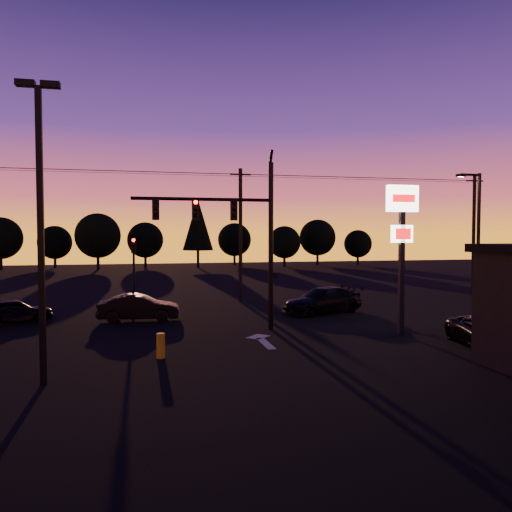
{
  "coord_description": "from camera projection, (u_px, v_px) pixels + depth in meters",
  "views": [
    {
      "loc": [
        -4.55,
        -19.09,
        4.6
      ],
      "look_at": [
        1.0,
        5.0,
        3.5
      ],
      "focal_mm": 35.0,
      "sensor_mm": 36.0,
      "label": 1
    }
  ],
  "objects": [
    {
      "name": "car_left",
      "position": [
        14.0,
        311.0,
        25.62
      ],
      "size": [
        4.01,
        2.75,
        1.27
      ],
      "primitive_type": "imported",
      "rotation": [
        0.0,
        0.0,
        1.94
      ],
      "color": "black",
      "rests_on": "ground"
    },
    {
      "name": "utility_pole_1",
      "position": [
        241.0,
        234.0,
        33.68
      ],
      "size": [
        1.4,
        0.26,
        9.0
      ],
      "color": "black",
      "rests_on": "ground"
    },
    {
      "name": "tree_3",
      "position": [
        145.0,
        240.0,
        69.37
      ],
      "size": [
        4.95,
        4.95,
        6.22
      ],
      "color": "black",
      "rests_on": "ground"
    },
    {
      "name": "tree_7",
      "position": [
        318.0,
        238.0,
        73.99
      ],
      "size": [
        5.36,
        5.36,
        6.74
      ],
      "color": "black",
      "rests_on": "ground"
    },
    {
      "name": "tree_1",
      "position": [
        55.0,
        243.0,
        67.66
      ],
      "size": [
        4.54,
        4.54,
        5.71
      ],
      "color": "black",
      "rests_on": "ground"
    },
    {
      "name": "utility_pole_2",
      "position": [
        474.0,
        234.0,
        37.72
      ],
      "size": [
        1.4,
        0.26,
        9.0
      ],
      "color": "black",
      "rests_on": "ground"
    },
    {
      "name": "ground",
      "position": [
        260.0,
        350.0,
        19.81
      ],
      "size": [
        120.0,
        120.0,
        0.0
      ],
      "primitive_type": "plane",
      "color": "black",
      "rests_on": "ground"
    },
    {
      "name": "lane_arrow",
      "position": [
        262.0,
        340.0,
        21.54
      ],
      "size": [
        1.2,
        3.1,
        0.01
      ],
      "color": "beige",
      "rests_on": "ground"
    },
    {
      "name": "tree_8",
      "position": [
        358.0,
        244.0,
        74.4
      ],
      "size": [
        4.12,
        4.12,
        5.19
      ],
      "color": "black",
      "rests_on": "ground"
    },
    {
      "name": "parking_lot_light",
      "position": [
        40.0,
        211.0,
        14.97
      ],
      "size": [
        1.25,
        0.3,
        9.14
      ],
      "color": "black",
      "rests_on": "ground"
    },
    {
      "name": "car_right",
      "position": [
        323.0,
        300.0,
        28.99
      ],
      "size": [
        5.49,
        3.77,
        1.48
      ],
      "primitive_type": "imported",
      "rotation": [
        0.0,
        0.0,
        -1.2
      ],
      "color": "black",
      "rests_on": "ground"
    },
    {
      "name": "secondary_signal",
      "position": [
        134.0,
        263.0,
        29.74
      ],
      "size": [
        0.3,
        0.31,
        4.35
      ],
      "color": "black",
      "rests_on": "ground"
    },
    {
      "name": "bollard",
      "position": [
        161.0,
        346.0,
        18.43
      ],
      "size": [
        0.31,
        0.31,
        0.92
      ],
      "primitive_type": "cylinder",
      "color": "#C19F10",
      "rests_on": "ground"
    },
    {
      "name": "tree_6",
      "position": [
        284.0,
        242.0,
        69.75
      ],
      "size": [
        4.54,
        4.54,
        5.71
      ],
      "color": "black",
      "rests_on": "ground"
    },
    {
      "name": "tree_0",
      "position": [
        1.0,
        238.0,
        63.37
      ],
      "size": [
        5.36,
        5.36,
        6.74
      ],
      "color": "black",
      "rests_on": "ground"
    },
    {
      "name": "traffic_signal_mast",
      "position": [
        238.0,
        227.0,
        23.45
      ],
      "size": [
        6.79,
        0.52,
        8.58
      ],
      "color": "black",
      "rests_on": "ground"
    },
    {
      "name": "power_wires",
      "position": [
        240.0,
        175.0,
        33.51
      ],
      "size": [
        36.0,
        1.22,
        0.07
      ],
      "color": "black",
      "rests_on": "ground"
    },
    {
      "name": "suv_parked",
      "position": [
        487.0,
        333.0,
        20.16
      ],
      "size": [
        2.95,
        4.72,
        1.22
      ],
      "primitive_type": "imported",
      "rotation": [
        0.0,
        0.0,
        -0.22
      ],
      "color": "black",
      "rests_on": "ground"
    },
    {
      "name": "car_mid",
      "position": [
        139.0,
        308.0,
        26.39
      ],
      "size": [
        4.32,
        1.8,
        1.39
      ],
      "primitive_type": "imported",
      "rotation": [
        0.0,
        0.0,
        1.49
      ],
      "color": "black",
      "rests_on": "ground"
    },
    {
      "name": "tree_2",
      "position": [
        98.0,
        236.0,
        64.1
      ],
      "size": [
        5.77,
        5.78,
        7.26
      ],
      "color": "black",
      "rests_on": "ground"
    },
    {
      "name": "tree_5",
      "position": [
        234.0,
        240.0,
        74.23
      ],
      "size": [
        4.95,
        4.95,
        6.22
      ],
      "color": "black",
      "rests_on": "ground"
    },
    {
      "name": "pylon_sign",
      "position": [
        402.0,
        227.0,
        22.62
      ],
      "size": [
        1.5,
        0.28,
        6.8
      ],
      "color": "black",
      "rests_on": "ground"
    },
    {
      "name": "tree_4",
      "position": [
        198.0,
        224.0,
        67.92
      ],
      "size": [
        4.18,
        4.18,
        9.5
      ],
      "color": "black",
      "rests_on": "ground"
    },
    {
      "name": "streetlight",
      "position": [
        477.0,
        237.0,
        28.09
      ],
      "size": [
        1.55,
        0.35,
        8.0
      ],
      "color": "black",
      "rests_on": "ground"
    }
  ]
}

